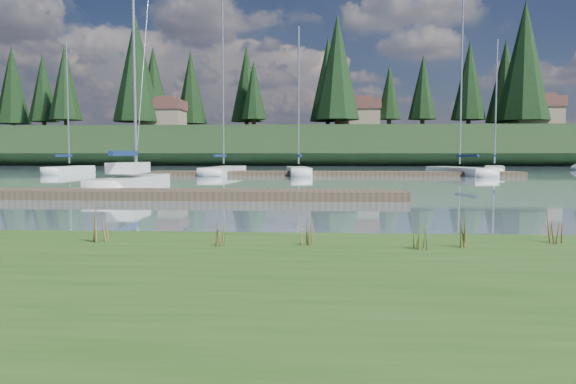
{
  "coord_description": "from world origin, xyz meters",
  "views": [
    {
      "loc": [
        1.26,
        -9.84,
        1.53
      ],
      "look_at": [
        0.66,
        -0.5,
        0.89
      ],
      "focal_mm": 35.0,
      "sensor_mm": 36.0,
      "label": 1
    }
  ],
  "objects": [
    {
      "name": "ground",
      "position": [
        0.0,
        30.0,
        0.0
      ],
      "size": [
        200.0,
        200.0,
        0.0
      ],
      "primitive_type": "plane",
      "color": "#7C98A5",
      "rests_on": "ground"
    },
    {
      "name": "bank",
      "position": [
        0.0,
        -6.0,
        0.17
      ],
      "size": [
        60.0,
        9.0,
        0.35
      ],
      "primitive_type": "cube",
      "color": "#30541D",
      "rests_on": "ground"
    },
    {
      "name": "ridge",
      "position": [
        0.0,
        73.0,
        2.5
      ],
      "size": [
        200.0,
        20.0,
        5.0
      ],
      "primitive_type": "cube",
      "color": "#1B3018",
      "rests_on": "ground"
    },
    {
      "name": "sailboat_main",
      "position": [
        -6.95,
        14.19,
        0.42
      ],
      "size": [
        1.95,
        8.17,
        11.74
      ],
      "rotation": [
        0.0,
        0.0,
        1.62
      ],
      "color": "white",
      "rests_on": "ground"
    },
    {
      "name": "dock_near",
      "position": [
        -4.0,
        9.0,
        0.15
      ],
      "size": [
        16.0,
        2.0,
        0.3
      ],
      "primitive_type": "cube",
      "color": "#4C3D2C",
      "rests_on": "ground"
    },
    {
      "name": "dock_far",
      "position": [
        2.0,
        30.0,
        0.15
      ],
      "size": [
        26.0,
        2.2,
        0.3
      ],
      "primitive_type": "cube",
      "color": "#4C3D2C",
      "rests_on": "ground"
    },
    {
      "name": "sailboat_bg_0",
      "position": [
        -18.58,
        33.44,
        0.32
      ],
      "size": [
        1.52,
        7.09,
        10.36
      ],
      "rotation": [
        0.0,
        0.0,
        1.55
      ],
      "color": "white",
      "rests_on": "ground"
    },
    {
      "name": "sailboat_bg_1",
      "position": [
        -6.16,
        32.49,
        0.32
      ],
      "size": [
        2.31,
        9.13,
        13.36
      ],
      "rotation": [
        0.0,
        0.0,
        1.51
      ],
      "color": "white",
      "rests_on": "ground"
    },
    {
      "name": "sailboat_bg_2",
      "position": [
        -0.63,
        31.34,
        0.33
      ],
      "size": [
        2.21,
        7.18,
        10.72
      ],
      "rotation": [
        0.0,
        0.0,
        1.69
      ],
      "color": "white",
      "rests_on": "ground"
    },
    {
      "name": "sailboat_bg_3",
      "position": [
        10.88,
        32.12,
        0.32
      ],
      "size": [
        3.78,
        8.72,
        12.53
      ],
      "rotation": [
        0.0,
        0.0,
        1.82
      ],
      "color": "white",
      "rests_on": "ground"
    },
    {
      "name": "sailboat_bg_4",
      "position": [
        14.81,
        35.71,
        0.33
      ],
      "size": [
        3.31,
        7.17,
        10.51
      ],
      "rotation": [
        0.0,
        0.0,
        1.29
      ],
      "color": "white",
      "rests_on": "ground"
    },
    {
      "name": "weed_0",
      "position": [
        -0.09,
        -2.77,
        0.55
      ],
      "size": [
        0.17,
        0.14,
        0.49
      ],
      "color": "#475B23",
      "rests_on": "bank"
    },
    {
      "name": "weed_1",
      "position": [
        1.03,
        -2.63,
        0.56
      ],
      "size": [
        0.17,
        0.14,
        0.5
      ],
      "color": "#475B23",
      "rests_on": "bank"
    },
    {
      "name": "weed_2",
      "position": [
        3.07,
        -2.66,
        0.6
      ],
      "size": [
        0.17,
        0.14,
        0.59
      ],
      "color": "#475B23",
      "rests_on": "bank"
    },
    {
      "name": "weed_3",
      "position": [
        -1.73,
        -2.56,
        0.6
      ],
      "size": [
        0.17,
        0.14,
        0.6
      ],
      "color": "#475B23",
      "rests_on": "bank"
    },
    {
      "name": "weed_4",
      "position": [
        2.49,
        -2.85,
        0.53
      ],
      "size": [
        0.17,
        0.14,
        0.43
      ],
      "color": "#475B23",
      "rests_on": "bank"
    },
    {
      "name": "weed_5",
      "position": [
        4.33,
        -2.27,
        0.57
      ],
      "size": [
        0.17,
        0.14,
        0.52
      ],
      "color": "#475B23",
      "rests_on": "bank"
    },
    {
      "name": "mud_lip",
      "position": [
        0.0,
        -1.6,
        0.07
      ],
      "size": [
        60.0,
        0.5,
        0.14
      ],
      "primitive_type": "cube",
      "color": "#33281C",
      "rests_on": "ground"
    },
    {
      "name": "conifer_1",
      "position": [
        -40.0,
        71.0,
        11.28
      ],
      "size": [
        4.4,
        4.4,
        11.3
      ],
      "color": "#382619",
      "rests_on": "ridge"
    },
    {
      "name": "conifer_2",
      "position": [
        -25.0,
        68.0,
        13.54
      ],
      "size": [
        6.6,
        6.6,
        16.05
      ],
      "color": "#382619",
      "rests_on": "ridge"
    },
    {
      "name": "conifer_3",
      "position": [
        -10.0,
        72.0,
        11.74
      ],
      "size": [
        4.84,
        4.84,
        12.25
      ],
      "color": "#382619",
      "rests_on": "ridge"
    },
    {
      "name": "conifer_4",
      "position": [
        3.0,
        66.0,
        13.09
      ],
      "size": [
        6.16,
        6.16,
        15.1
      ],
      "color": "#382619",
      "rests_on": "ridge"
    },
    {
      "name": "conifer_5",
      "position": [
        15.0,
        70.0,
        10.83
      ],
      "size": [
        3.96,
        3.96,
        10.35
      ],
      "color": "#382619",
      "rests_on": "ridge"
    },
    {
      "name": "conifer_6",
      "position": [
        28.0,
        68.0,
        13.99
      ],
      "size": [
        7.04,
        7.04,
        17.0
      ],
      "color": "#382619",
      "rests_on": "ridge"
    },
    {
      "name": "house_0",
      "position": [
        -22.0,
        70.0,
        7.31
      ],
      "size": [
        6.3,
        5.3,
        4.65
      ],
      "color": "gray",
      "rests_on": "ridge"
    },
    {
      "name": "house_1",
      "position": [
        6.0,
        71.0,
        7.31
      ],
      "size": [
        6.3,
        5.3,
        4.65
      ],
      "color": "gray",
      "rests_on": "ridge"
    },
    {
      "name": "house_2",
      "position": [
        30.0,
        69.0,
        7.31
      ],
      "size": [
        6.3,
        5.3,
        4.65
      ],
      "color": "gray",
      "rests_on": "ridge"
    }
  ]
}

